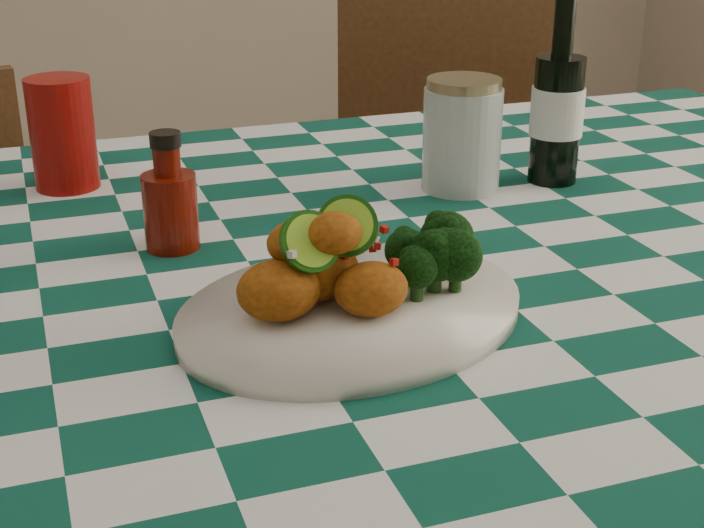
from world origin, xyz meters
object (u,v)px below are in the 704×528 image
object	(u,v)px
beer_bottle	(559,93)
red_tumbler	(62,134)
wooden_chair_right	(438,246)
fried_chicken_pile	(331,260)
ketchup_bottle	(169,191)
plate	(352,312)
mason_jar	(462,135)

from	to	relation	value
beer_bottle	red_tumbler	bearing A→B (deg)	163.03
red_tumbler	wooden_chair_right	xyz separation A→B (m)	(0.70, 0.41, -0.39)
fried_chicken_pile	ketchup_bottle	xyz separation A→B (m)	(-0.10, 0.23, 0.00)
red_tumbler	beer_bottle	distance (m)	0.61
red_tumbler	wooden_chair_right	bearing A→B (deg)	30.24
wooden_chair_right	ketchup_bottle	bearing A→B (deg)	-109.39
beer_bottle	wooden_chair_right	xyz separation A→B (m)	(0.11, 0.58, -0.44)
plate	beer_bottle	world-z (taller)	beer_bottle
ketchup_bottle	mason_jar	bearing A→B (deg)	12.19
red_tumbler	ketchup_bottle	xyz separation A→B (m)	(0.09, -0.25, -0.01)
plate	ketchup_bottle	world-z (taller)	ketchup_bottle
wooden_chair_right	plate	bearing A→B (deg)	-95.38
plate	red_tumbler	xyz separation A→B (m)	(-0.21, 0.47, 0.06)
fried_chicken_pile	ketchup_bottle	size ratio (longest dim) A/B	1.08
plate	mason_jar	world-z (taller)	mason_jar
fried_chicken_pile	beer_bottle	xyz separation A→B (m)	(0.39, 0.30, 0.05)
mason_jar	wooden_chair_right	distance (m)	0.73
ketchup_bottle	beer_bottle	bearing A→B (deg)	7.95
fried_chicken_pile	wooden_chair_right	size ratio (longest dim) A/B	0.15
red_tumbler	beer_bottle	xyz separation A→B (m)	(0.58, -0.18, 0.05)
plate	wooden_chair_right	world-z (taller)	wooden_chair_right
ketchup_bottle	wooden_chair_right	xyz separation A→B (m)	(0.61, 0.65, -0.39)
ketchup_bottle	beer_bottle	distance (m)	0.50
beer_bottle	wooden_chair_right	world-z (taller)	beer_bottle
plate	fried_chicken_pile	xyz separation A→B (m)	(-0.02, 0.00, 0.05)
beer_bottle	wooden_chair_right	bearing A→B (deg)	78.92
mason_jar	beer_bottle	world-z (taller)	beer_bottle
fried_chicken_pile	beer_bottle	distance (m)	0.50
fried_chicken_pile	wooden_chair_right	bearing A→B (deg)	60.07
red_tumbler	beer_bottle	size ratio (longest dim) A/B	0.60
fried_chicken_pile	plate	bearing A→B (deg)	0.00
plate	ketchup_bottle	bearing A→B (deg)	117.83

